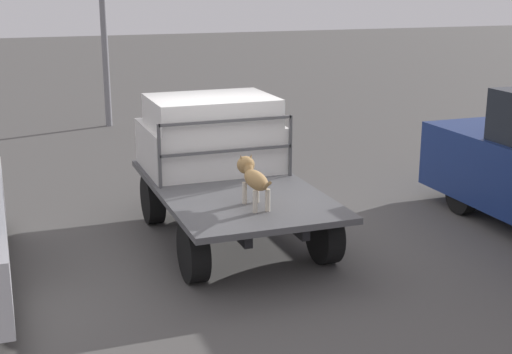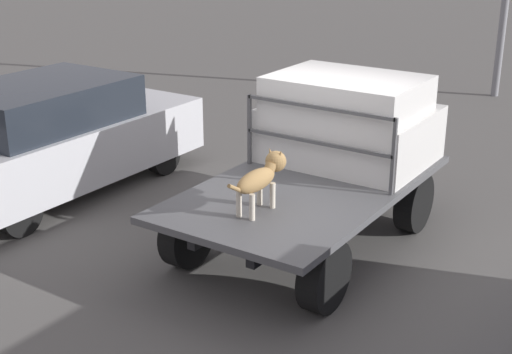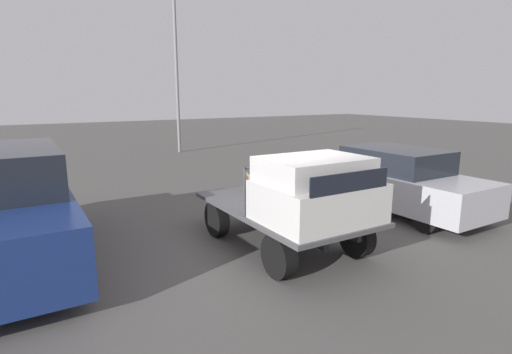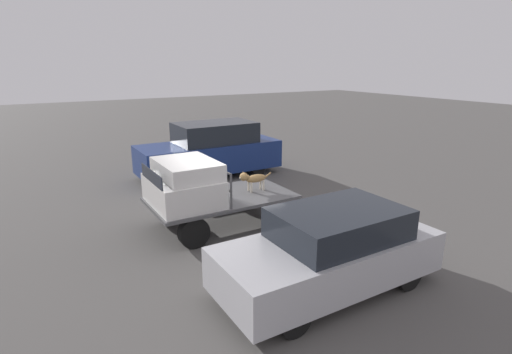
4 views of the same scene
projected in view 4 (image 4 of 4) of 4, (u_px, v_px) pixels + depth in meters
name	position (u px, v px, depth m)	size (l,w,h in m)	color
ground_plane	(222.00, 225.00, 10.81)	(80.00, 80.00, 0.00)	#514F4C
flatbed_truck	(222.00, 204.00, 10.65)	(3.77, 2.07, 0.81)	black
truck_cab	(184.00, 184.00, 9.95)	(1.57, 1.95, 1.10)	silver
truck_headboard	(214.00, 176.00, 10.33)	(0.04, 1.95, 0.89)	#4C4C4F
dog	(252.00, 179.00, 10.92)	(1.03, 0.23, 0.60)	beige
parked_sedan	(331.00, 250.00, 7.56)	(4.37, 1.85, 1.62)	black
parked_pickup_far	(211.00, 150.00, 15.26)	(5.35, 2.05, 2.05)	black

